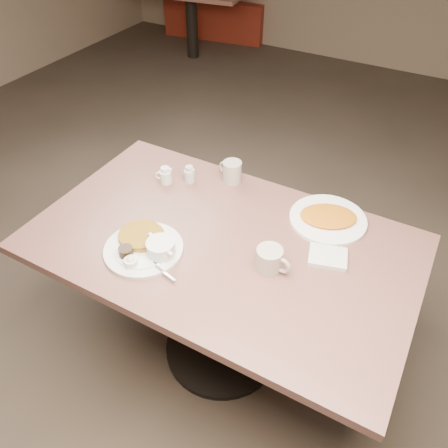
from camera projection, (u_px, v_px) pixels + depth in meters
The scene contains 10 objects.
room at pixel (221, 81), 1.32m from camera, with size 7.04×8.04×2.84m.
diner_table at pixel (222, 270), 1.86m from camera, with size 1.50×0.90×0.75m.
main_plate at pixel (146, 246), 1.69m from camera, with size 0.40×0.39×0.07m.
coffee_mug_near at pixel (270, 259), 1.61m from camera, with size 0.14×0.11×0.09m.
napkin at pixel (328, 257), 1.67m from camera, with size 0.17×0.15×0.02m.
coffee_mug_far at pixel (232, 172), 2.01m from camera, with size 0.13×0.11×0.10m.
creamer_left at pixel (165, 176), 2.01m from camera, with size 0.08×0.06×0.08m.
creamer_right at pixel (189, 174), 2.02m from camera, with size 0.07×0.06×0.08m.
hash_plate at pixel (328, 218), 1.83m from camera, with size 0.42×0.42×0.04m.
booth_back_left at pixel (217, 1), 5.43m from camera, with size 1.46×1.64×1.12m.
Camera 1 is at (0.63, -1.10, 1.95)m, focal length 35.64 mm.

